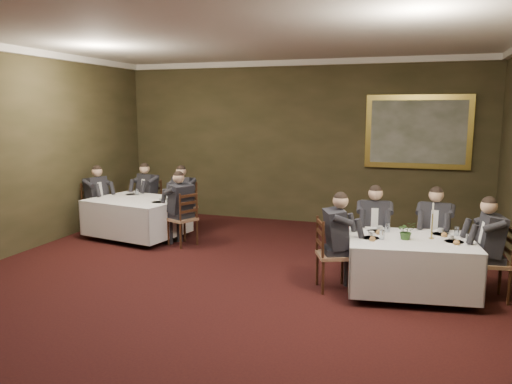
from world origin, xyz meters
The scene contains 27 objects.
ground centered at (0.00, 0.00, 0.00)m, with size 10.00×10.00×0.00m, color black.
ceiling centered at (0.00, 0.00, 3.50)m, with size 8.00×10.00×0.10m, color silver.
back_wall centered at (0.00, 5.00, 1.75)m, with size 8.00×0.10×3.50m, color #2E2B17.
crown_molding centered at (0.00, 0.00, 3.44)m, with size 8.00×10.00×0.12m.
table_main centered at (2.46, 1.10, 0.45)m, with size 1.78×1.45×0.67m.
table_second centered at (-2.60, 2.58, 0.45)m, with size 1.94×1.62×0.67m.
chair_main_backleft centered at (1.92, 1.86, 0.28)m, with size 0.48×0.46×1.00m.
diner_main_backleft centered at (1.92, 1.85, 0.51)m, with size 0.45×0.52×1.35m.
chair_main_backright centered at (2.78, 1.98, 0.28)m, with size 0.48×0.46×1.00m.
diner_main_backright centered at (2.78, 1.97, 0.51)m, with size 0.45×0.52×1.35m.
chair_main_endleft centered at (1.45, 0.95, 0.28)m, with size 0.56×0.57×1.00m.
diner_main_endleft centered at (1.46, 0.96, 0.51)m, with size 0.60×0.55×1.35m.
chair_main_endright centered at (3.48, 1.24, 0.28)m, with size 0.48×0.50×1.00m.
diner_main_endright centered at (3.47, 1.24, 0.51)m, with size 0.53×0.47×1.35m.
chair_sec_backleft centered at (-2.89, 3.54, 0.28)m, with size 0.55×0.53×1.00m.
diner_sec_backleft centered at (-2.89, 3.53, 0.51)m, with size 0.53×0.58×1.35m.
chair_sec_backright centered at (-1.98, 3.37, 0.28)m, with size 0.48×0.46×1.00m.
diner_sec_backright centered at (-1.98, 3.36, 0.51)m, with size 0.45×0.51×1.35m.
chair_sec_endright centered at (-1.53, 2.38, 0.28)m, with size 0.57×0.58×1.00m.
diner_sec_endright centered at (-1.54, 2.38, 0.51)m, with size 0.61×0.57×1.35m.
chair_sec_endleft centered at (-3.68, 2.78, 0.28)m, with size 0.52×0.54×1.00m.
diner_sec_endleft centered at (-3.66, 2.78, 0.51)m, with size 0.57×0.51×1.35m.
centerpiece centered at (2.40, 1.04, 0.89)m, with size 0.23×0.20×0.26m, color #2D5926.
candlestick centered at (2.72, 1.19, 0.95)m, with size 0.07×0.07×0.50m.
place_setting_table_main centered at (2.04, 1.40, 0.80)m, with size 0.33×0.31×0.14m.
place_setting_table_second centered at (-2.94, 3.05, 0.80)m, with size 0.33×0.31×0.14m.
painting centered at (2.46, 4.94, 2.02)m, with size 2.06×0.09×1.47m.
Camera 1 is at (2.50, -5.64, 2.45)m, focal length 35.00 mm.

